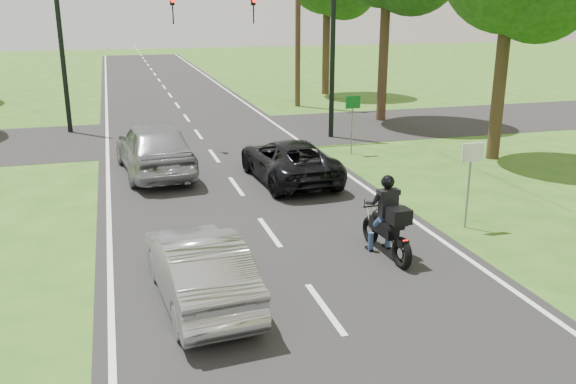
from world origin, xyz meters
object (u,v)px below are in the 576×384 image
object	(u,v)px
motorcycle_rider	(388,225)
traffic_signal	(288,34)
sign_white	(471,165)
sign_green	(353,110)
silver_suv	(154,147)
utility_pole_far	(298,8)
silver_sedan	(199,267)
dark_suv	(289,160)

from	to	relation	value
motorcycle_rider	traffic_signal	bearing A→B (deg)	81.14
sign_white	sign_green	world-z (taller)	same
silver_suv	sign_white	bearing A→B (deg)	128.54
utility_pole_far	traffic_signal	bearing A→B (deg)	-109.68
motorcycle_rider	utility_pole_far	distance (m)	20.96
silver_sedan	motorcycle_rider	bearing A→B (deg)	-171.84
sign_white	dark_suv	bearing A→B (deg)	119.72
traffic_signal	sign_white	world-z (taller)	traffic_signal
dark_suv	motorcycle_rider	bearing A→B (deg)	90.25
sign_white	utility_pole_far	bearing A→B (deg)	85.49
silver_suv	traffic_signal	world-z (taller)	traffic_signal
sign_green	dark_suv	bearing A→B (deg)	-139.25
dark_suv	utility_pole_far	size ratio (longest dim) A/B	0.46
utility_pole_far	sign_green	size ratio (longest dim) A/B	4.71
utility_pole_far	sign_white	size ratio (longest dim) A/B	4.71
motorcycle_rider	utility_pole_far	size ratio (longest dim) A/B	0.21
silver_suv	traffic_signal	distance (m)	7.48
motorcycle_rider	traffic_signal	size ratio (longest dim) A/B	0.33
dark_suv	traffic_signal	world-z (taller)	traffic_signal
silver_suv	sign_white	world-z (taller)	sign_white
dark_suv	sign_green	size ratio (longest dim) A/B	2.17
motorcycle_rider	silver_suv	xyz separation A→B (m)	(-4.30, 8.26, 0.15)
motorcycle_rider	sign_white	distance (m)	2.95
silver_suv	utility_pole_far	xyz separation A→B (m)	(8.40, 11.82, 4.21)
traffic_signal	silver_suv	bearing A→B (deg)	-145.45
silver_sedan	traffic_signal	size ratio (longest dim) A/B	0.63
motorcycle_rider	sign_green	xyz separation A→B (m)	(2.81, 9.06, 0.88)
motorcycle_rider	silver_sedan	bearing A→B (deg)	-169.94
motorcycle_rider	sign_green	world-z (taller)	sign_green
silver_suv	sign_green	size ratio (longest dim) A/B	2.38
traffic_signal	sign_white	bearing A→B (deg)	-82.95
silver_suv	traffic_signal	xyz separation A→B (m)	(5.54, 3.82, 3.26)
silver_sedan	sign_green	xyz separation A→B (m)	(7.01, 10.03, 0.92)
silver_sedan	sign_green	bearing A→B (deg)	-129.81
traffic_signal	utility_pole_far	world-z (taller)	utility_pole_far
utility_pole_far	sign_white	world-z (taller)	utility_pole_far
dark_suv	sign_white	size ratio (longest dim) A/B	2.17
traffic_signal	utility_pole_far	size ratio (longest dim) A/B	0.64
traffic_signal	utility_pole_far	bearing A→B (deg)	70.32
silver_sedan	silver_suv	size ratio (longest dim) A/B	0.80
traffic_signal	sign_white	xyz separation A→B (m)	(1.36, -11.02, -2.54)
silver_sedan	traffic_signal	bearing A→B (deg)	-117.53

